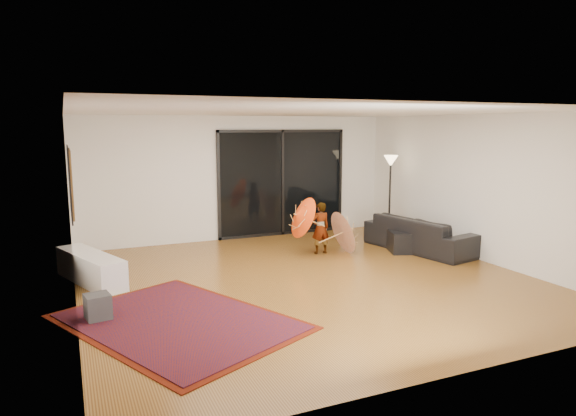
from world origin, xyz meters
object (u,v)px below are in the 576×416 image
media_console (91,268)px  sofa (420,234)px  child (320,228)px  ottoman (407,241)px

media_console → sofa: sofa is taller
sofa → media_console: bearing=75.4°
media_console → child: size_ratio=1.68×
child → media_console: bearing=3.8°
child → sofa: bearing=164.5°
sofa → child: child is taller
sofa → child: size_ratio=2.29×
sofa → ottoman: (-0.28, 0.06, -0.13)m
ottoman → sofa: bearing=-12.0°
media_console → child: child is taller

